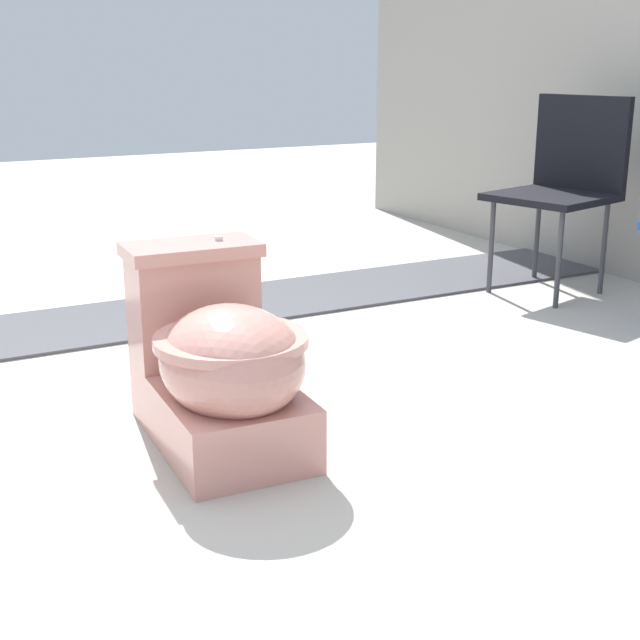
# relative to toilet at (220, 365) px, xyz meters

# --- Properties ---
(ground_plane) EXTENTS (14.00, 14.00, 0.00)m
(ground_plane) POSITION_rel_toilet_xyz_m (-0.05, -0.26, -0.22)
(ground_plane) COLOR #B7B2A8
(gravel_strip) EXTENTS (0.56, 8.00, 0.01)m
(gravel_strip) POSITION_rel_toilet_xyz_m (-1.24, 0.24, -0.21)
(gravel_strip) COLOR #4C4C51
(gravel_strip) RESTS_ON ground
(toilet) EXTENTS (0.65, 0.41, 0.52)m
(toilet) POSITION_rel_toilet_xyz_m (0.00, 0.00, 0.00)
(toilet) COLOR tan
(toilet) RESTS_ON ground
(folding_chair_left) EXTENTS (0.53, 0.53, 0.83)m
(folding_chair_left) POSITION_rel_toilet_xyz_m (-0.82, 1.93, 0.29)
(folding_chair_left) COLOR black
(folding_chair_left) RESTS_ON ground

